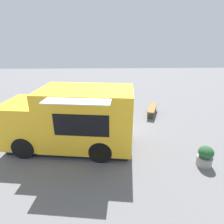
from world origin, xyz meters
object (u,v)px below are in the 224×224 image
object	(u,v)px
food_truck	(73,121)
plaza_bench	(152,109)
planter_flowering_near	(6,122)
planter_flowering_far	(205,156)
person_customer	(124,100)

from	to	relation	value
food_truck	plaza_bench	distance (m)	5.35
food_truck	planter_flowering_near	size ratio (longest dim) A/B	6.99
planter_flowering_near	plaza_bench	distance (m)	7.89
plaza_bench	planter_flowering_near	bearing A→B (deg)	-78.32
planter_flowering_near	planter_flowering_far	xyz separation A→B (m)	(3.12, 8.50, 0.00)
person_customer	plaza_bench	distance (m)	2.32
person_customer	planter_flowering_far	distance (m)	6.87
planter_flowering_far	plaza_bench	size ratio (longest dim) A/B	0.44
person_customer	plaza_bench	bearing A→B (deg)	40.85
planter_flowering_far	person_customer	bearing A→B (deg)	-160.44
planter_flowering_near	food_truck	bearing A→B (deg)	64.25
planter_flowering_far	plaza_bench	world-z (taller)	planter_flowering_far
person_customer	plaza_bench	world-z (taller)	person_customer
food_truck	planter_flowering_far	world-z (taller)	food_truck
food_truck	planter_flowering_near	world-z (taller)	food_truck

